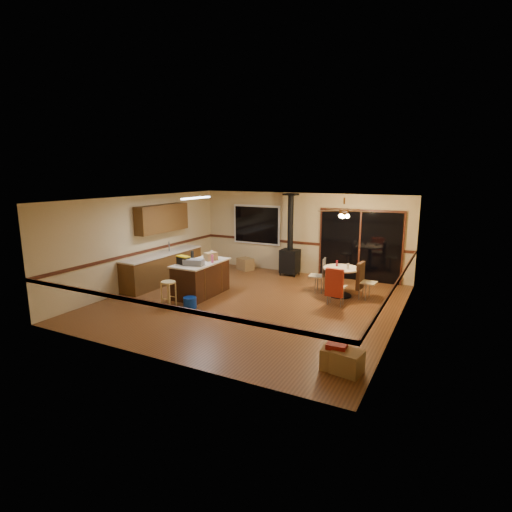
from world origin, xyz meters
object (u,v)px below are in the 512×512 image
Objects in this scene: toolbox_grey at (194,262)px; box_corner_b at (347,362)px; kitchen_island at (201,278)px; wood_stove at (290,253)px; blue_bucket at (190,303)px; chair_left at (321,271)px; toolbox_black at (183,261)px; dining_table at (341,277)px; box_under_window at (245,264)px; chair_near at (335,283)px; chair_right at (361,276)px; bar_stool at (169,294)px; box_corner_a at (336,358)px.

box_corner_b is (4.54, -2.08, -0.79)m from toolbox_grey.
wood_stove is at bearing 66.91° from kitchen_island.
blue_bucket is 0.62× the size of chair_left.
toolbox_black is (-0.25, -0.42, 0.54)m from kitchen_island.
toolbox_black is 0.67× the size of chair_left.
kitchen_island is 3.25m from chair_left.
toolbox_grey is 3.87m from dining_table.
box_under_window reaches higher than blue_bucket.
toolbox_grey is at bearing -109.85° from wood_stove.
wood_stove is at bearing 120.88° from box_corner_b.
toolbox_grey is at bearing -162.14° from chair_near.
wood_stove is 3.18m from chair_near.
chair_left is at bearing -42.62° from wood_stove.
kitchen_island is at bearing 151.78° from box_corner_b.
chair_left is 1.02× the size of box_under_window.
kitchen_island is at bearing -113.09° from wood_stove.
wood_stove is 3.60× the size of chair_near.
chair_near reaches higher than dining_table.
chair_left is at bearing 35.13° from toolbox_black.
blue_bucket is at bearing 161.09° from box_corner_b.
toolbox_grey is 1.00× the size of box_under_window.
box_corner_b is at bearing -70.02° from chair_near.
toolbox_grey is at bearing -151.92° from chair_right.
bar_stool is at bearing -108.87° from wood_stove.
wood_stove is 3.60× the size of chair_right.
kitchen_island is 5.23m from box_corner_b.
chair_right is (4.02, 2.82, 0.28)m from bar_stool.
kitchen_island is at bearing 98.80° from toolbox_grey.
wood_stove is 4.89× the size of chair_left.
chair_left is 1.10× the size of box_corner_b.
toolbox_black is 3.88m from chair_near.
toolbox_grey is 3.50m from box_under_window.
kitchen_island is 3.60× the size of box_corner_b.
box_corner_a is (4.70, -5.41, -0.02)m from box_under_window.
toolbox_black is (-0.31, -0.03, 0.02)m from toolbox_grey.
chair_left is at bearing 113.75° from box_corner_b.
dining_table is at bearing 38.22° from bar_stool.
box_corner_b is at bearing -22.95° from toolbox_black.
wood_stove is 5.01× the size of box_under_window.
toolbox_grey is 0.31m from toolbox_black.
dining_table is 1.35× the size of chair_right.
kitchen_island is 2.40× the size of chair_near.
chair_near is 1.50× the size of box_corner_b.
box_corner_a is at bearing -28.64° from kitchen_island.
box_corner_b is (4.22, -1.45, 0.06)m from blue_bucket.
chair_near is at bearing -47.53° from wood_stove.
toolbox_grey is 0.72× the size of chair_right.
toolbox_grey is 1.56× the size of blue_bucket.
box_corner_b is (1.84, -4.17, -0.40)m from chair_left.
chair_right reaches higher than box_corner_b.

